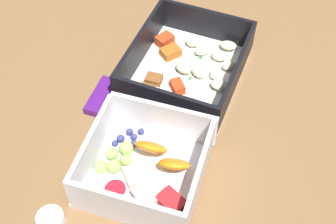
{
  "coord_description": "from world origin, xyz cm",
  "views": [
    {
      "loc": [
        -36.77,
        -13.89,
        52.7
      ],
      "look_at": [
        -1.09,
        0.34,
        4.0
      ],
      "focal_mm": 47.2,
      "sensor_mm": 36.0,
      "label": 1
    }
  ],
  "objects_px": {
    "fruit_bowl": "(145,167)",
    "paper_cup_liner": "(51,219)",
    "candy_bar": "(101,96)",
    "pasta_container": "(187,67)"
  },
  "relations": [
    {
      "from": "paper_cup_liner",
      "to": "fruit_bowl",
      "type": "bearing_deg",
      "value": -38.08
    },
    {
      "from": "candy_bar",
      "to": "paper_cup_liner",
      "type": "xyz_separation_m",
      "value": [
        -0.2,
        -0.03,
        0.0
      ]
    },
    {
      "from": "fruit_bowl",
      "to": "candy_bar",
      "type": "xyz_separation_m",
      "value": [
        0.1,
        0.11,
        -0.02
      ]
    },
    {
      "from": "candy_bar",
      "to": "paper_cup_liner",
      "type": "bearing_deg",
      "value": -170.32
    },
    {
      "from": "fruit_bowl",
      "to": "paper_cup_liner",
      "type": "xyz_separation_m",
      "value": [
        -0.1,
        0.08,
        -0.01
      ]
    },
    {
      "from": "pasta_container",
      "to": "paper_cup_liner",
      "type": "distance_m",
      "value": 0.3
    },
    {
      "from": "fruit_bowl",
      "to": "pasta_container",
      "type": "bearing_deg",
      "value": 3.78
    },
    {
      "from": "fruit_bowl",
      "to": "paper_cup_liner",
      "type": "height_order",
      "value": "fruit_bowl"
    },
    {
      "from": "candy_bar",
      "to": "paper_cup_liner",
      "type": "relative_size",
      "value": 2.1
    },
    {
      "from": "candy_bar",
      "to": "paper_cup_liner",
      "type": "distance_m",
      "value": 0.2
    }
  ]
}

